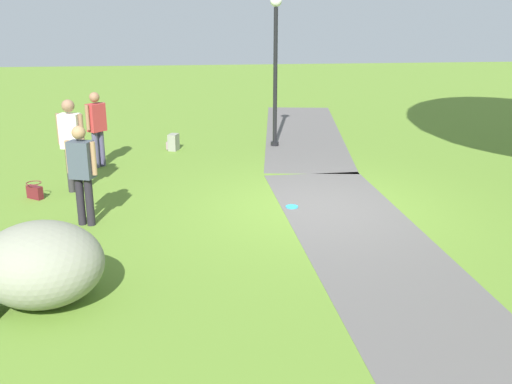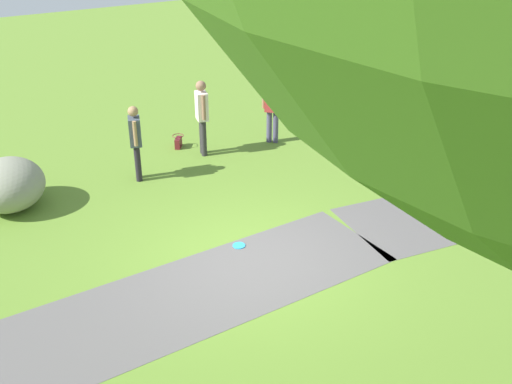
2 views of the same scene
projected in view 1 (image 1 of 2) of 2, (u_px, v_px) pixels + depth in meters
The scene contains 11 objects.
ground_plane at pixel (320, 207), 10.56m from camera, with size 48.00×48.00×0.00m, color olive.
footpath_segment_near at pixel (303, 133), 16.34m from camera, with size 8.20×3.06×0.01m.
footpath_segment_mid at pixel (373, 249), 8.77m from camera, with size 8.07×2.30×0.01m.
lamp_post at pixel (275, 55), 14.27m from camera, with size 0.28×0.28×3.61m.
lawn_boulder at pixel (42, 264), 7.11m from camera, with size 1.75×1.84×1.00m.
woman_with_handbag at pixel (71, 139), 11.06m from camera, with size 0.32×0.51×1.77m.
man_near_boulder at pixel (82, 169), 9.43m from camera, with size 0.34×0.50×1.64m.
passerby_on_path at pixel (97, 124), 12.79m from camera, with size 0.43×0.42×1.63m.
handbag_on_grass at pixel (35, 191), 10.95m from camera, with size 0.38×0.38×0.31m.
spare_backpack_on_lawn at pixel (173, 142), 14.44m from camera, with size 0.33×0.33×0.40m.
frisbee_on_grass at pixel (292, 207), 10.53m from camera, with size 0.22×0.22×0.02m.
Camera 1 is at (9.79, -2.14, 3.52)m, focal length 41.81 mm.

